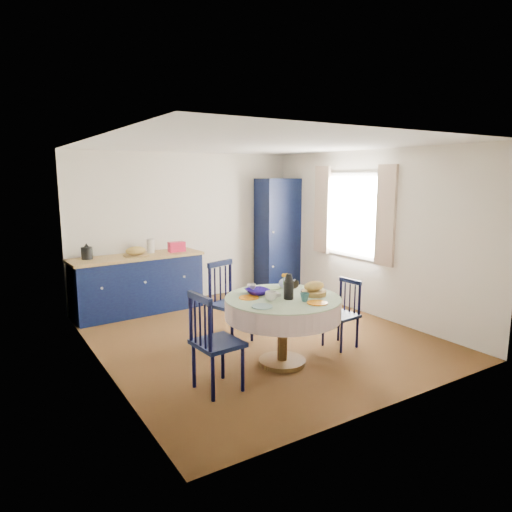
{
  "coord_description": "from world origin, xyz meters",
  "views": [
    {
      "loc": [
        -3.11,
        -4.93,
        2.11
      ],
      "look_at": [
        0.1,
        0.2,
        1.05
      ],
      "focal_mm": 32.0,
      "sensor_mm": 36.0,
      "label": 1
    }
  ],
  "objects_px": {
    "mug_d": "(252,288)",
    "mug_b": "(305,297)",
    "kitchen_counter": "(138,283)",
    "mug_c": "(294,285)",
    "dining_table": "(283,308)",
    "chair_far": "(229,302)",
    "cobalt_bowl": "(257,292)",
    "pantry_cabinet": "(278,235)",
    "chair_left": "(214,341)",
    "mug_a": "(271,296)",
    "chair_right": "(343,313)"
  },
  "relations": [
    {
      "from": "dining_table",
      "to": "mug_d",
      "type": "height_order",
      "value": "dining_table"
    },
    {
      "from": "chair_left",
      "to": "chair_far",
      "type": "height_order",
      "value": "chair_far"
    },
    {
      "from": "chair_left",
      "to": "cobalt_bowl",
      "type": "distance_m",
      "value": 0.94
    },
    {
      "from": "pantry_cabinet",
      "to": "dining_table",
      "type": "relative_size",
      "value": 1.6
    },
    {
      "from": "dining_table",
      "to": "mug_a",
      "type": "height_order",
      "value": "dining_table"
    },
    {
      "from": "dining_table",
      "to": "chair_right",
      "type": "bearing_deg",
      "value": 3.47
    },
    {
      "from": "kitchen_counter",
      "to": "cobalt_bowl",
      "type": "distance_m",
      "value": 2.66
    },
    {
      "from": "chair_left",
      "to": "mug_b",
      "type": "distance_m",
      "value": 1.1
    },
    {
      "from": "mug_d",
      "to": "cobalt_bowl",
      "type": "height_order",
      "value": "mug_d"
    },
    {
      "from": "kitchen_counter",
      "to": "cobalt_bowl",
      "type": "xyz_separation_m",
      "value": [
        0.57,
        -2.58,
        0.35
      ]
    },
    {
      "from": "cobalt_bowl",
      "to": "mug_a",
      "type": "bearing_deg",
      "value": -92.47
    },
    {
      "from": "mug_b",
      "to": "chair_far",
      "type": "bearing_deg",
      "value": 102.09
    },
    {
      "from": "pantry_cabinet",
      "to": "mug_d",
      "type": "xyz_separation_m",
      "value": [
        -2.08,
        -2.46,
        -0.2
      ]
    },
    {
      "from": "kitchen_counter",
      "to": "mug_d",
      "type": "bearing_deg",
      "value": -80.19
    },
    {
      "from": "kitchen_counter",
      "to": "mug_c",
      "type": "height_order",
      "value": "kitchen_counter"
    },
    {
      "from": "mug_c",
      "to": "cobalt_bowl",
      "type": "distance_m",
      "value": 0.53
    },
    {
      "from": "cobalt_bowl",
      "to": "pantry_cabinet",
      "type": "bearing_deg",
      "value": 51.25
    },
    {
      "from": "chair_right",
      "to": "mug_d",
      "type": "bearing_deg",
      "value": -111.93
    },
    {
      "from": "mug_d",
      "to": "cobalt_bowl",
      "type": "xyz_separation_m",
      "value": [
        -0.01,
        -0.14,
        -0.01
      ]
    },
    {
      "from": "pantry_cabinet",
      "to": "mug_b",
      "type": "relative_size",
      "value": 20.93
    },
    {
      "from": "kitchen_counter",
      "to": "chair_left",
      "type": "distance_m",
      "value": 3.01
    },
    {
      "from": "chair_far",
      "to": "mug_b",
      "type": "relative_size",
      "value": 10.51
    },
    {
      "from": "chair_left",
      "to": "mug_b",
      "type": "bearing_deg",
      "value": -99.35
    },
    {
      "from": "mug_c",
      "to": "mug_d",
      "type": "distance_m",
      "value": 0.54
    },
    {
      "from": "kitchen_counter",
      "to": "chair_right",
      "type": "relative_size",
      "value": 2.43
    },
    {
      "from": "mug_d",
      "to": "cobalt_bowl",
      "type": "relative_size",
      "value": 0.38
    },
    {
      "from": "pantry_cabinet",
      "to": "mug_b",
      "type": "height_order",
      "value": "pantry_cabinet"
    },
    {
      "from": "chair_far",
      "to": "cobalt_bowl",
      "type": "distance_m",
      "value": 0.76
    },
    {
      "from": "chair_left",
      "to": "mug_a",
      "type": "height_order",
      "value": "chair_left"
    },
    {
      "from": "kitchen_counter",
      "to": "mug_b",
      "type": "distance_m",
      "value": 3.23
    },
    {
      "from": "mug_a",
      "to": "mug_d",
      "type": "height_order",
      "value": "mug_a"
    },
    {
      "from": "mug_a",
      "to": "mug_b",
      "type": "height_order",
      "value": "mug_a"
    },
    {
      "from": "kitchen_counter",
      "to": "chair_far",
      "type": "height_order",
      "value": "kitchen_counter"
    },
    {
      "from": "kitchen_counter",
      "to": "dining_table",
      "type": "relative_size",
      "value": 1.59
    },
    {
      "from": "dining_table",
      "to": "chair_far",
      "type": "height_order",
      "value": "dining_table"
    },
    {
      "from": "mug_a",
      "to": "mug_d",
      "type": "bearing_deg",
      "value": 87.27
    },
    {
      "from": "mug_b",
      "to": "mug_c",
      "type": "relative_size",
      "value": 0.86
    },
    {
      "from": "dining_table",
      "to": "mug_d",
      "type": "distance_m",
      "value": 0.46
    },
    {
      "from": "mug_c",
      "to": "mug_d",
      "type": "relative_size",
      "value": 1.14
    },
    {
      "from": "chair_far",
      "to": "mug_b",
      "type": "distance_m",
      "value": 1.28
    },
    {
      "from": "mug_d",
      "to": "mug_c",
      "type": "bearing_deg",
      "value": -13.07
    },
    {
      "from": "dining_table",
      "to": "chair_far",
      "type": "relative_size",
      "value": 1.24
    },
    {
      "from": "dining_table",
      "to": "mug_a",
      "type": "xyz_separation_m",
      "value": [
        -0.2,
        -0.04,
        0.17
      ]
    },
    {
      "from": "dining_table",
      "to": "mug_d",
      "type": "xyz_separation_m",
      "value": [
        -0.18,
        0.39,
        0.17
      ]
    },
    {
      "from": "kitchen_counter",
      "to": "chair_left",
      "type": "xyz_separation_m",
      "value": [
        -0.2,
        -3.01,
        0.05
      ]
    },
    {
      "from": "chair_far",
      "to": "cobalt_bowl",
      "type": "bearing_deg",
      "value": -109.49
    },
    {
      "from": "mug_d",
      "to": "mug_b",
      "type": "bearing_deg",
      "value": -67.46
    },
    {
      "from": "mug_b",
      "to": "cobalt_bowl",
      "type": "bearing_deg",
      "value": 118.38
    },
    {
      "from": "mug_a",
      "to": "cobalt_bowl",
      "type": "height_order",
      "value": "mug_a"
    },
    {
      "from": "dining_table",
      "to": "cobalt_bowl",
      "type": "distance_m",
      "value": 0.35
    }
  ]
}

